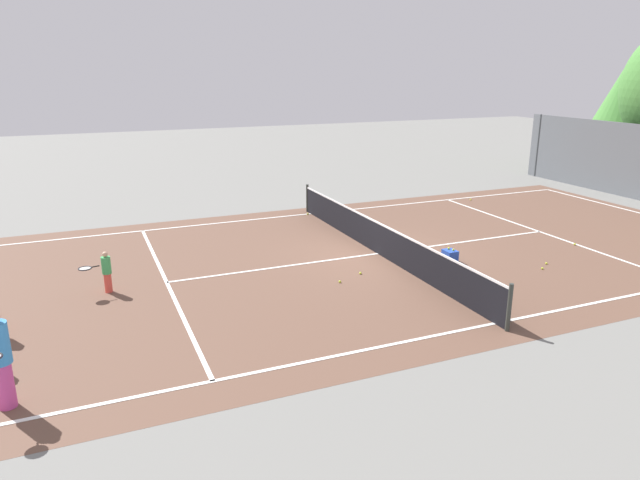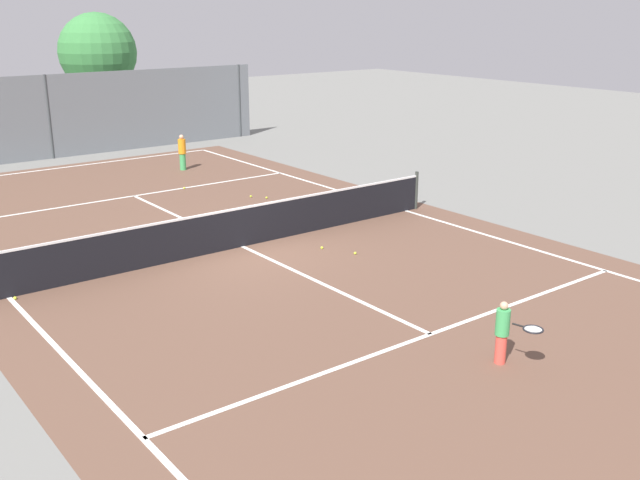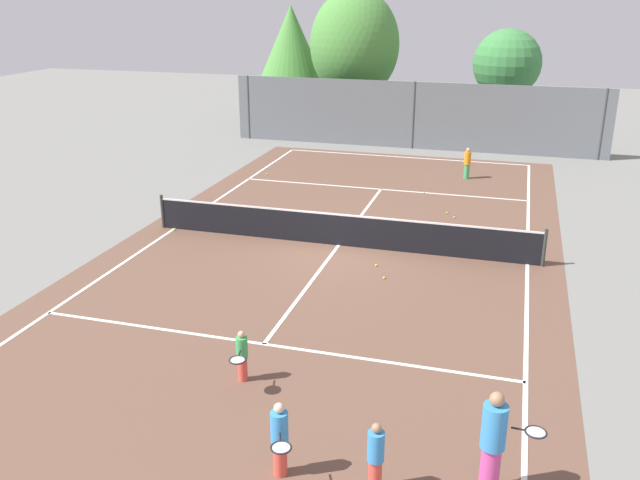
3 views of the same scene
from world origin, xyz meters
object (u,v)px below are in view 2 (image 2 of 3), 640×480
Objects in this scene: tennis_ball_1 at (355,253)px; tennis_ball_6 at (103,250)px; player_0 at (182,152)px; ball_crate at (259,216)px; tennis_ball_3 at (270,221)px; tennis_ball_5 at (184,188)px; tennis_ball_4 at (322,248)px; tennis_ball_7 at (15,298)px; tennis_ball_2 at (251,196)px; player_1 at (504,332)px; tennis_ball_8 at (267,198)px.

tennis_ball_1 is 1.00× the size of tennis_ball_6.
ball_crate is at bearing -101.64° from player_0.
tennis_ball_3 and tennis_ball_5 have the same top height.
tennis_ball_5 is 1.00× the size of tennis_ball_6.
ball_crate is (-1.53, -7.41, -0.47)m from player_0.
tennis_ball_7 is (-6.86, 1.16, 0.00)m from tennis_ball_4.
tennis_ball_3 is at bearing -3.51° from tennis_ball_6.
tennis_ball_6 is at bearing 178.64° from ball_crate.
tennis_ball_7 is (-8.23, -4.23, 0.00)m from tennis_ball_2.
tennis_ball_4 is at bearing -104.22° from tennis_ball_2.
player_1 reaches higher than tennis_ball_7.
player_0 is 19.38× the size of tennis_ball_5.
tennis_ball_6 and tennis_ball_8 have the same top height.
player_1 is 16.41× the size of tennis_ball_4.
player_1 is at bearing -96.26° from tennis_ball_5.
player_1 reaches higher than tennis_ball_5.
tennis_ball_3 is 2.75m from tennis_ball_4.
tennis_ball_3 is at bearing 90.87° from tennis_ball_1.
tennis_ball_5 is (0.18, 4.72, -0.15)m from ball_crate.
tennis_ball_5 is at bearing 90.93° from tennis_ball_3.
tennis_ball_1 is at bearing -96.23° from player_0.
player_0 is 7.58m from ball_crate.
tennis_ball_8 is (1.59, 2.04, -0.15)m from ball_crate.
tennis_ball_8 is (1.28, 5.76, 0.00)m from tennis_ball_1.
tennis_ball_1 is (-1.21, -11.13, -0.62)m from player_0.
tennis_ball_4 and tennis_ball_7 have the same top height.
player_0 is 19.38× the size of tennis_ball_2.
ball_crate reaches higher than tennis_ball_1.
ball_crate is at bearing -92.16° from tennis_ball_5.
tennis_ball_7 is (-6.93, -1.76, -0.15)m from ball_crate.
ball_crate is at bearing 94.78° from tennis_ball_1.
tennis_ball_1 and tennis_ball_4 have the same top height.
ball_crate is 6.45× the size of tennis_ball_6.
tennis_ball_7 is (-7.11, -6.48, 0.00)m from tennis_ball_5.
player_0 is 17.14m from player_1.
player_0 reaches higher than tennis_ball_4.
tennis_ball_4 is 7.64m from tennis_ball_5.
tennis_ball_2 is 1.00× the size of tennis_ball_6.
ball_crate is 2.92m from tennis_ball_4.
ball_crate is 6.45× the size of tennis_ball_3.
tennis_ball_6 is (-4.36, 0.10, -0.15)m from ball_crate.
tennis_ball_1 and tennis_ball_5 have the same top height.
player_1 is at bearing -101.31° from tennis_ball_4.
tennis_ball_2 is 2.85m from tennis_ball_3.
ball_crate is 6.45× the size of tennis_ball_4.
tennis_ball_6 is 1.00× the size of tennis_ball_8.
tennis_ball_1 is (1.69, 5.77, -0.54)m from player_1.
tennis_ball_4 is (-0.07, -2.92, -0.15)m from ball_crate.
tennis_ball_3 is 1.00× the size of tennis_ball_7.
tennis_ball_1 is at bearing -102.55° from tennis_ball_8.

